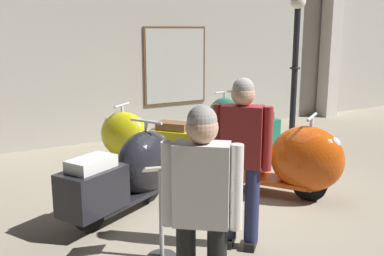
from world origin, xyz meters
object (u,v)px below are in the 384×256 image
at_px(scooter_1, 139,138).
at_px(scooter_2, 284,159).
at_px(lamppost, 295,67).
at_px(info_stanchion, 161,220).
at_px(visitor_1, 242,152).
at_px(visitor_0, 202,205).
at_px(scooter_0, 131,172).
at_px(scooter_3, 235,123).

xyz_separation_m(scooter_1, scooter_2, (1.11, -2.18, 0.05)).
distance_m(lamppost, info_stanchion, 4.91).
height_order(scooter_1, visitor_1, visitor_1).
bearing_deg(scooter_2, scooter_1, 172.46).
height_order(visitor_0, visitor_1, visitor_1).
distance_m(scooter_0, scooter_3, 3.35).
height_order(scooter_3, lamppost, lamppost).
xyz_separation_m(scooter_3, info_stanchion, (-3.00, -3.09, -0.07)).
bearing_deg(scooter_2, visitor_1, -90.83).
height_order(scooter_1, scooter_2, scooter_2).
distance_m(lamppost, visitor_0, 5.63).
xyz_separation_m(scooter_1, info_stanchion, (-1.00, -2.89, -0.06)).
xyz_separation_m(scooter_2, visitor_0, (-2.31, -1.78, 0.46)).
height_order(scooter_0, info_stanchion, scooter_0).
xyz_separation_m(scooter_0, visitor_1, (0.59, -1.42, 0.51)).
distance_m(visitor_0, visitor_1, 1.35).
bearing_deg(scooter_0, visitor_1, -95.37).
relative_size(scooter_1, visitor_1, 0.90).
bearing_deg(lamppost, visitor_1, -138.78).
bearing_deg(lamppost, scooter_2, -134.30).
bearing_deg(scooter_1, lamppost, -133.80).
bearing_deg(scooter_3, lamppost, -120.11).
bearing_deg(info_stanchion, scooter_1, 70.84).
height_order(scooter_0, scooter_3, scooter_0).
xyz_separation_m(visitor_1, info_stanchion, (-0.79, 0.17, -0.60)).
bearing_deg(info_stanchion, visitor_0, -100.75).
distance_m(visitor_1, info_stanchion, 1.00).
xyz_separation_m(scooter_0, visitor_0, (-0.40, -2.32, 0.48)).
bearing_deg(visitor_0, scooter_2, -14.32).
relative_size(scooter_1, info_stanchion, 1.61).
xyz_separation_m(lamppost, visitor_1, (-3.21, -2.81, -0.50)).
bearing_deg(scooter_1, scooter_3, -123.24).
height_order(visitor_0, info_stanchion, visitor_0).
bearing_deg(visitor_1, scooter_3, 11.58).
bearing_deg(scooter_3, info_stanchion, 130.14).
distance_m(scooter_3, info_stanchion, 4.31).
bearing_deg(scooter_0, scooter_2, -43.80).
xyz_separation_m(scooter_1, visitor_0, (-1.21, -3.97, 0.51)).
distance_m(scooter_0, info_stanchion, 1.26).
bearing_deg(scooter_3, scooter_1, 90.09).
relative_size(scooter_1, scooter_2, 0.86).
height_order(scooter_0, visitor_0, visitor_0).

